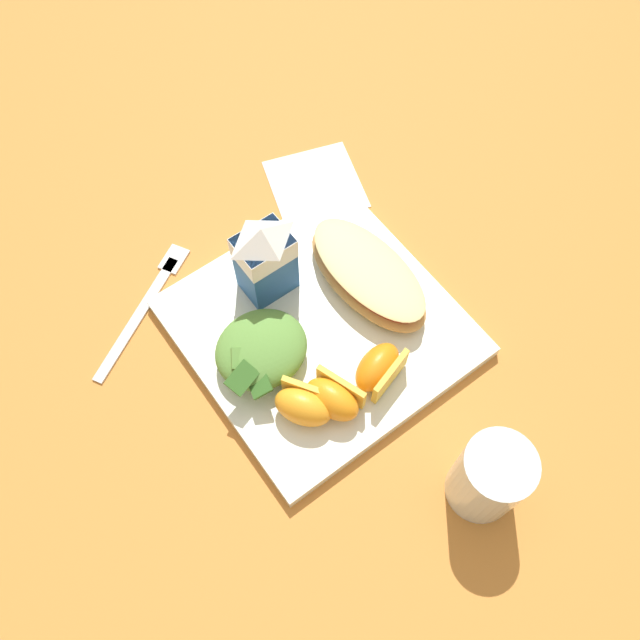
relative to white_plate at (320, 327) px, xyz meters
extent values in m
plane|color=#C67A33|center=(0.00, 0.00, -0.01)|extent=(3.00, 3.00, 0.00)
cube|color=white|center=(0.00, 0.00, 0.00)|extent=(0.28, 0.28, 0.02)
ellipsoid|color=tan|center=(0.07, 0.01, 0.02)|extent=(0.09, 0.17, 0.03)
ellipsoid|color=maroon|center=(0.07, 0.01, 0.03)|extent=(0.08, 0.16, 0.01)
ellipsoid|color=#EAD184|center=(0.07, 0.01, 0.04)|extent=(0.08, 0.17, 0.01)
ellipsoid|color=#5B8E3D|center=(-0.07, 0.01, 0.03)|extent=(0.10, 0.09, 0.04)
cube|color=#5B8E3D|center=(-0.09, 0.00, 0.04)|extent=(0.04, 0.03, 0.02)
cube|color=#336023|center=(-0.11, -0.02, 0.04)|extent=(0.04, 0.03, 0.01)
cube|color=#336023|center=(-0.10, -0.03, 0.04)|extent=(0.03, 0.04, 0.01)
cube|color=#336023|center=(-0.07, 0.00, 0.04)|extent=(0.04, 0.04, 0.01)
cube|color=#23569E|center=(-0.02, 0.08, 0.05)|extent=(0.06, 0.04, 0.09)
cube|color=white|center=(-0.02, 0.08, 0.08)|extent=(0.06, 0.04, 0.03)
pyramid|color=white|center=(-0.02, 0.08, 0.11)|extent=(0.06, 0.04, 0.02)
ellipsoid|color=orange|center=(-0.08, -0.07, 0.03)|extent=(0.06, 0.07, 0.04)
cube|color=gold|center=(-0.06, -0.06, 0.03)|extent=(0.04, 0.05, 0.03)
ellipsoid|color=orange|center=(-0.05, -0.08, 0.03)|extent=(0.05, 0.07, 0.04)
cube|color=gold|center=(-0.03, -0.08, 0.03)|extent=(0.02, 0.06, 0.03)
ellipsoid|color=orange|center=(0.01, -0.08, 0.03)|extent=(0.07, 0.05, 0.04)
cube|color=gold|center=(0.02, -0.10, 0.03)|extent=(0.06, 0.02, 0.03)
cube|color=white|center=(0.12, 0.17, -0.01)|extent=(0.14, 0.14, 0.00)
cube|color=silver|center=(-0.16, 0.14, -0.01)|extent=(0.15, 0.10, 0.01)
cube|color=silver|center=(-0.08, 0.18, -0.01)|extent=(0.04, 0.04, 0.01)
cylinder|color=silver|center=(0.02, -0.24, 0.04)|extent=(0.07, 0.07, 0.10)
camera|label=1|loc=(-0.19, -0.26, 0.66)|focal=37.13mm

